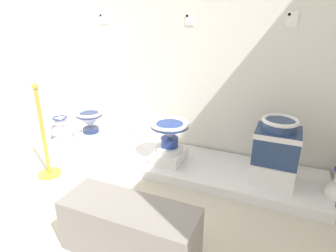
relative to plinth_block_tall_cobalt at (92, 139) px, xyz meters
name	(u,v)px	position (x,y,z in m)	size (l,w,h in m)	color
wall_back	(188,29)	(1.08, 0.45, 1.31)	(3.86, 0.06, 2.91)	silver
display_platform	(172,162)	(1.08, 0.02, -0.09)	(3.20, 0.76, 0.10)	white
plinth_block_tall_cobalt	(92,139)	(0.00, 0.00, 0.00)	(0.32, 0.33, 0.09)	white
antique_toilet_tall_cobalt	(90,121)	(0.00, 0.00, 0.23)	(0.33, 0.33, 0.32)	#ACB5D3
plinth_block_broad_patterned	(170,156)	(1.08, -0.05, 0.01)	(0.30, 0.39, 0.11)	white
antique_toilet_broad_patterned	(170,132)	(1.08, -0.05, 0.30)	(0.42, 0.42, 0.34)	white
plinth_block_rightmost	(273,171)	(2.15, -0.04, 0.06)	(0.39, 0.38, 0.22)	white
antique_toilet_rightmost	(278,140)	(2.15, -0.04, 0.39)	(0.40, 0.35, 0.42)	navy
info_placard_first	(103,18)	(0.02, 0.41, 1.41)	(0.12, 0.01, 0.11)	white
info_placard_second	(190,19)	(1.11, 0.41, 1.41)	(0.09, 0.01, 0.12)	white
info_placard_third	(292,19)	(2.11, 0.41, 1.42)	(0.10, 0.01, 0.14)	white
decorative_vase_spare	(62,130)	(-0.55, 0.07, 0.01)	(0.26, 0.26, 0.33)	navy
stanchion_post_near_left	(45,148)	(-0.05, -0.68, 0.18)	(0.23, 0.23, 0.99)	gold
museum_bench	(130,229)	(1.30, -1.26, 0.06)	(0.96, 0.36, 0.40)	gray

